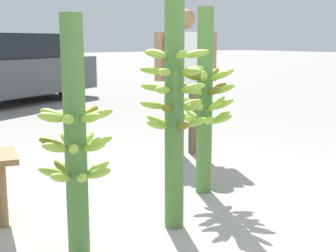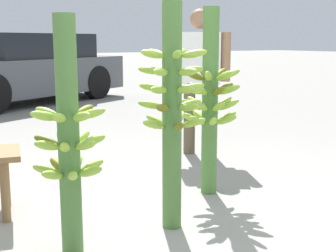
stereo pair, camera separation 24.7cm
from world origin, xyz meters
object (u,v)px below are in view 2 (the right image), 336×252
(parked_car, at_px, (23,69))
(banana_stalk_left, at_px, (69,139))
(banana_stalk_right, at_px, (210,100))
(banana_stalk_center, at_px, (172,103))
(vendor_person, at_px, (199,70))

(parked_car, bearing_deg, banana_stalk_left, 141.71)
(banana_stalk_left, distance_m, banana_stalk_right, 1.40)
(banana_stalk_center, xyz_separation_m, banana_stalk_right, (0.63, 0.44, -0.07))
(banana_stalk_left, bearing_deg, banana_stalk_right, 19.18)
(banana_stalk_center, height_order, banana_stalk_right, banana_stalk_center)
(banana_stalk_left, xyz_separation_m, parked_car, (1.49, 6.86, -0.01))
(vendor_person, distance_m, parked_car, 5.29)
(banana_stalk_left, xyz_separation_m, banana_stalk_center, (0.70, 0.02, 0.15))
(vendor_person, bearing_deg, banana_stalk_left, 73.23)
(vendor_person, xyz_separation_m, parked_car, (-0.52, 5.26, -0.24))
(banana_stalk_left, relative_size, banana_stalk_right, 0.93)
(banana_stalk_center, distance_m, vendor_person, 2.07)
(banana_stalk_right, height_order, vendor_person, vendor_person)
(banana_stalk_left, relative_size, parked_car, 0.30)
(banana_stalk_center, xyz_separation_m, vendor_person, (1.32, 1.59, 0.08))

